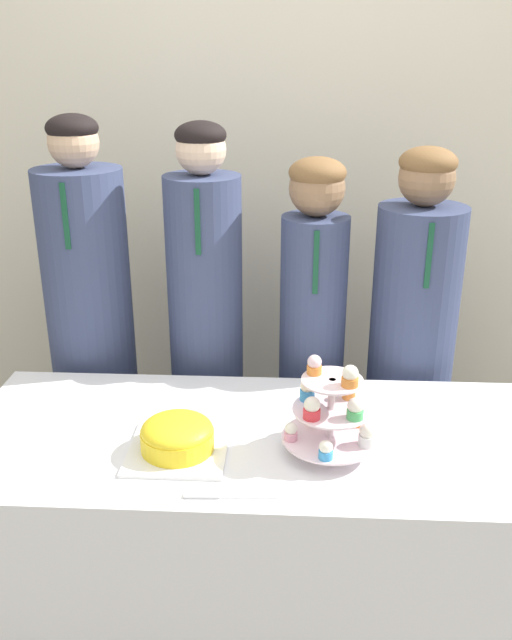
# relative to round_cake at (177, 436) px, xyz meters

# --- Properties ---
(wall_back) EXTENTS (9.00, 0.06, 2.70)m
(wall_back) POSITION_rel_round_cake_xyz_m (0.22, 1.31, 0.60)
(wall_back) COLOR beige
(wall_back) RESTS_ON ground_plane
(table) EXTENTS (1.75, 0.74, 0.70)m
(table) POSITION_rel_round_cake_xyz_m (0.22, 0.10, -0.40)
(table) COLOR white
(table) RESTS_ON ground_plane
(round_cake) EXTENTS (0.28, 0.28, 0.11)m
(round_cake) POSITION_rel_round_cake_xyz_m (0.00, 0.00, 0.00)
(round_cake) COLOR white
(round_cake) RESTS_ON table
(cake_knife) EXTENTS (0.30, 0.03, 0.01)m
(cake_knife) POSITION_rel_round_cake_xyz_m (0.15, -0.20, -0.05)
(cake_knife) COLOR silver
(cake_knife) RESTS_ON table
(cupcake_stand) EXTENTS (0.27, 0.27, 0.29)m
(cupcake_stand) POSITION_rel_round_cake_xyz_m (0.43, 0.02, 0.08)
(cupcake_stand) COLOR silver
(cupcake_stand) RESTS_ON table
(student_0) EXTENTS (0.31, 0.32, 1.56)m
(student_0) POSITION_rel_round_cake_xyz_m (-0.43, 0.68, -0.02)
(student_0) COLOR #384266
(student_0) RESTS_ON ground_plane
(student_1) EXTENTS (0.27, 0.28, 1.54)m
(student_1) POSITION_rel_round_cake_xyz_m (-0.00, 0.68, -0.01)
(student_1) COLOR #384266
(student_1) RESTS_ON ground_plane
(student_2) EXTENTS (0.24, 0.25, 1.43)m
(student_2) POSITION_rel_round_cake_xyz_m (0.39, 0.68, -0.04)
(student_2) COLOR #384266
(student_2) RESTS_ON ground_plane
(student_3) EXTENTS (0.31, 0.32, 1.46)m
(student_3) POSITION_rel_round_cake_xyz_m (0.76, 0.68, -0.06)
(student_3) COLOR #384266
(student_3) RESTS_ON ground_plane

